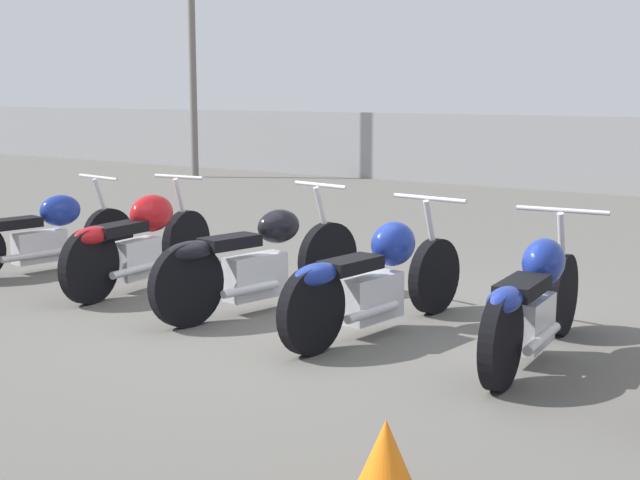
# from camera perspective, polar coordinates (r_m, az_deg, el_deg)

# --- Properties ---
(ground_plane) EXTENTS (60.00, 60.00, 0.00)m
(ground_plane) POSITION_cam_1_polar(r_m,az_deg,el_deg) (7.31, -0.87, -5.23)
(ground_plane) COLOR #5B5954
(motorcycle_slot_0) EXTENTS (0.73, 2.09, 0.95)m
(motorcycle_slot_0) POSITION_cam_1_polar(r_m,az_deg,el_deg) (9.69, -17.38, 0.43)
(motorcycle_slot_0) COLOR black
(motorcycle_slot_0) RESTS_ON ground_plane
(motorcycle_slot_1) EXTENTS (0.58, 2.05, 1.04)m
(motorcycle_slot_1) POSITION_cam_1_polar(r_m,az_deg,el_deg) (8.57, -11.48, -0.05)
(motorcycle_slot_1) COLOR black
(motorcycle_slot_1) RESTS_ON ground_plane
(motorcycle_slot_2) EXTENTS (0.70, 2.26, 1.05)m
(motorcycle_slot_2) POSITION_cam_1_polar(r_m,az_deg,el_deg) (7.58, -4.02, -1.37)
(motorcycle_slot_2) COLOR black
(motorcycle_slot_2) RESTS_ON ground_plane
(motorcycle_slot_3) EXTENTS (0.70, 2.22, 1.01)m
(motorcycle_slot_3) POSITION_cam_1_polar(r_m,az_deg,el_deg) (6.88, 3.57, -2.48)
(motorcycle_slot_3) COLOR black
(motorcycle_slot_3) RESTS_ON ground_plane
(motorcycle_slot_4) EXTENTS (0.69, 2.11, 1.00)m
(motorcycle_slot_4) POSITION_cam_1_polar(r_m,az_deg,el_deg) (6.34, 13.53, -3.79)
(motorcycle_slot_4) COLOR black
(motorcycle_slot_4) RESTS_ON ground_plane
(traffic_cone_near) EXTENTS (0.35, 0.35, 0.41)m
(traffic_cone_near) POSITION_cam_1_polar(r_m,az_deg,el_deg) (4.14, 4.22, -14.05)
(traffic_cone_near) COLOR orange
(traffic_cone_near) RESTS_ON ground_plane
(traffic_cone_far) EXTENTS (0.28, 0.28, 0.37)m
(traffic_cone_far) POSITION_cam_1_polar(r_m,az_deg,el_deg) (9.89, -7.70, -0.32)
(traffic_cone_far) COLOR orange
(traffic_cone_far) RESTS_ON ground_plane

